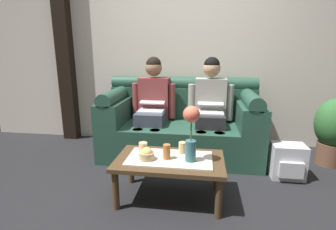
{
  "coord_description": "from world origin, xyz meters",
  "views": [
    {
      "loc": [
        0.28,
        -1.93,
        1.29
      ],
      "look_at": [
        -0.12,
        0.85,
        0.58
      ],
      "focal_mm": 27.35,
      "sensor_mm": 36.0,
      "label": 1
    }
  ],
  "objects_px": {
    "coffee_table": "(170,164)",
    "cup_near_left": "(182,148)",
    "couch": "(181,125)",
    "flower_vase": "(191,128)",
    "cup_near_right": "(167,152)",
    "backpack_right": "(288,162)",
    "potted_plant": "(333,129)",
    "person_right": "(210,104)",
    "person_left": "(153,103)",
    "cup_far_center": "(143,147)",
    "snack_bowl": "(147,155)"
  },
  "relations": [
    {
      "from": "cup_far_center",
      "to": "backpack_right",
      "type": "height_order",
      "value": "cup_far_center"
    },
    {
      "from": "potted_plant",
      "to": "flower_vase",
      "type": "bearing_deg",
      "value": -147.11
    },
    {
      "from": "coffee_table",
      "to": "cup_near_left",
      "type": "height_order",
      "value": "cup_near_left"
    },
    {
      "from": "couch",
      "to": "cup_near_left",
      "type": "height_order",
      "value": "couch"
    },
    {
      "from": "coffee_table",
      "to": "snack_bowl",
      "type": "xyz_separation_m",
      "value": [
        -0.19,
        -0.06,
        0.1
      ]
    },
    {
      "from": "flower_vase",
      "to": "cup_near_left",
      "type": "relative_size",
      "value": 4.57
    },
    {
      "from": "coffee_table",
      "to": "snack_bowl",
      "type": "bearing_deg",
      "value": -161.59
    },
    {
      "from": "flower_vase",
      "to": "backpack_right",
      "type": "relative_size",
      "value": 1.31
    },
    {
      "from": "snack_bowl",
      "to": "cup_near_right",
      "type": "bearing_deg",
      "value": 11.64
    },
    {
      "from": "snack_bowl",
      "to": "cup_far_center",
      "type": "bearing_deg",
      "value": 112.76
    },
    {
      "from": "person_right",
      "to": "cup_near_right",
      "type": "xyz_separation_m",
      "value": [
        -0.38,
        -1.08,
        -0.2
      ]
    },
    {
      "from": "person_right",
      "to": "backpack_right",
      "type": "bearing_deg",
      "value": -32.11
    },
    {
      "from": "snack_bowl",
      "to": "flower_vase",
      "type": "bearing_deg",
      "value": 3.55
    },
    {
      "from": "person_left",
      "to": "flower_vase",
      "type": "relative_size",
      "value": 2.59
    },
    {
      "from": "coffee_table",
      "to": "backpack_right",
      "type": "relative_size",
      "value": 2.61
    },
    {
      "from": "cup_near_right",
      "to": "person_left",
      "type": "bearing_deg",
      "value": 107.34
    },
    {
      "from": "person_right",
      "to": "flower_vase",
      "type": "relative_size",
      "value": 2.59
    },
    {
      "from": "couch",
      "to": "flower_vase",
      "type": "distance_m",
      "value": 1.15
    },
    {
      "from": "coffee_table",
      "to": "cup_near_left",
      "type": "distance_m",
      "value": 0.19
    },
    {
      "from": "couch",
      "to": "cup_near_right",
      "type": "relative_size",
      "value": 14.71
    },
    {
      "from": "person_left",
      "to": "backpack_right",
      "type": "relative_size",
      "value": 3.4
    },
    {
      "from": "couch",
      "to": "snack_bowl",
      "type": "distance_m",
      "value": 1.14
    },
    {
      "from": "person_left",
      "to": "coffee_table",
      "type": "distance_m",
      "value": 1.16
    },
    {
      "from": "cup_near_right",
      "to": "cup_near_left",
      "type": "bearing_deg",
      "value": 50.42
    },
    {
      "from": "cup_near_left",
      "to": "couch",
      "type": "bearing_deg",
      "value": 96.06
    },
    {
      "from": "backpack_right",
      "to": "cup_far_center",
      "type": "bearing_deg",
      "value": -162.76
    },
    {
      "from": "couch",
      "to": "backpack_right",
      "type": "relative_size",
      "value": 5.31
    },
    {
      "from": "coffee_table",
      "to": "flower_vase",
      "type": "relative_size",
      "value": 1.99
    },
    {
      "from": "backpack_right",
      "to": "potted_plant",
      "type": "bearing_deg",
      "value": 35.53
    },
    {
      "from": "couch",
      "to": "flower_vase",
      "type": "height_order",
      "value": "couch"
    },
    {
      "from": "cup_near_right",
      "to": "cup_far_center",
      "type": "height_order",
      "value": "cup_near_right"
    },
    {
      "from": "flower_vase",
      "to": "cup_far_center",
      "type": "bearing_deg",
      "value": 161.17
    },
    {
      "from": "coffee_table",
      "to": "cup_near_right",
      "type": "xyz_separation_m",
      "value": [
        -0.02,
        -0.03,
        0.12
      ]
    },
    {
      "from": "cup_near_right",
      "to": "cup_far_center",
      "type": "xyz_separation_m",
      "value": [
        -0.24,
        0.14,
        -0.02
      ]
    },
    {
      "from": "flower_vase",
      "to": "backpack_right",
      "type": "height_order",
      "value": "flower_vase"
    },
    {
      "from": "person_left",
      "to": "cup_near_left",
      "type": "bearing_deg",
      "value": -63.88
    },
    {
      "from": "person_left",
      "to": "potted_plant",
      "type": "height_order",
      "value": "person_left"
    },
    {
      "from": "couch",
      "to": "person_right",
      "type": "bearing_deg",
      "value": -0.31
    },
    {
      "from": "cup_near_right",
      "to": "coffee_table",
      "type": "bearing_deg",
      "value": 52.95
    },
    {
      "from": "snack_bowl",
      "to": "potted_plant",
      "type": "height_order",
      "value": "potted_plant"
    },
    {
      "from": "person_right",
      "to": "snack_bowl",
      "type": "xyz_separation_m",
      "value": [
        -0.55,
        -1.12,
        -0.23
      ]
    },
    {
      "from": "person_left",
      "to": "backpack_right",
      "type": "distance_m",
      "value": 1.67
    },
    {
      "from": "person_left",
      "to": "cup_near_left",
      "type": "xyz_separation_m",
      "value": [
        0.46,
        -0.94,
        -0.22
      ]
    },
    {
      "from": "flower_vase",
      "to": "cup_near_right",
      "type": "distance_m",
      "value": 0.3
    },
    {
      "from": "cup_near_left",
      "to": "person_right",
      "type": "bearing_deg",
      "value": 74.48
    },
    {
      "from": "coffee_table",
      "to": "cup_near_right",
      "type": "distance_m",
      "value": 0.13
    },
    {
      "from": "coffee_table",
      "to": "cup_far_center",
      "type": "bearing_deg",
      "value": 156.95
    },
    {
      "from": "person_left",
      "to": "cup_far_center",
      "type": "xyz_separation_m",
      "value": [
        0.1,
        -0.94,
        -0.23
      ]
    },
    {
      "from": "couch",
      "to": "coffee_table",
      "type": "relative_size",
      "value": 2.03
    },
    {
      "from": "coffee_table",
      "to": "cup_near_left",
      "type": "relative_size",
      "value": 9.08
    }
  ]
}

